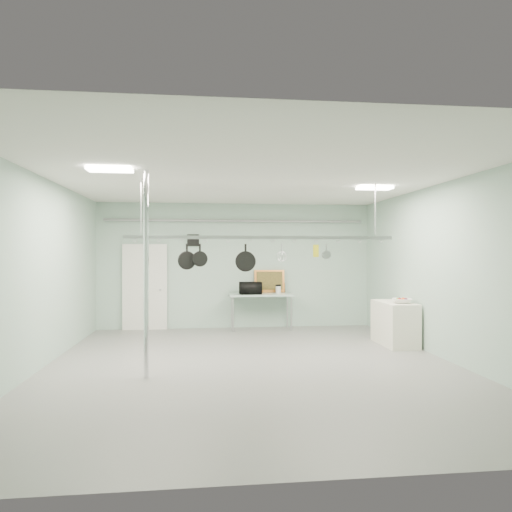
{
  "coord_description": "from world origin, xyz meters",
  "views": [
    {
      "loc": [
        -0.8,
        -7.74,
        1.92
      ],
      "look_at": [
        0.18,
        1.0,
        1.87
      ],
      "focal_mm": 32.0,
      "sensor_mm": 36.0,
      "label": 1
    }
  ],
  "objects": [
    {
      "name": "light_panel_right",
      "position": [
        2.4,
        0.6,
        3.16
      ],
      "size": [
        0.65,
        0.3,
        0.05
      ],
      "primitive_type": "cube",
      "color": "white",
      "rests_on": "ceiling"
    },
    {
      "name": "door",
      "position": [
        -2.3,
        3.94,
        1.05
      ],
      "size": [
        1.1,
        0.1,
        2.2
      ],
      "primitive_type": "cube",
      "color": "silver",
      "rests_on": "floor"
    },
    {
      "name": "fruit_bowl",
      "position": [
        3.19,
        1.14,
        0.95
      ],
      "size": [
        0.5,
        0.5,
        0.1
      ],
      "primitive_type": "imported",
      "rotation": [
        0.0,
        0.0,
        -0.32
      ],
      "color": "silver",
      "rests_on": "side_cabinet"
    },
    {
      "name": "wall_vent",
      "position": [
        -1.1,
        3.97,
        2.25
      ],
      "size": [
        0.3,
        0.04,
        0.3
      ],
      "primitive_type": "cube",
      "color": "black",
      "rests_on": "back_wall"
    },
    {
      "name": "painting_large",
      "position": [
        0.85,
        3.9,
        1.2
      ],
      "size": [
        0.78,
        0.16,
        0.58
      ],
      "primitive_type": "cube",
      "rotation": [
        -0.14,
        0.0,
        -0.04
      ],
      "color": "#C07333",
      "rests_on": "prep_table"
    },
    {
      "name": "prep_table",
      "position": [
        0.6,
        3.6,
        0.83
      ],
      "size": [
        1.6,
        0.7,
        0.91
      ],
      "color": "#9EBAAE",
      "rests_on": "floor"
    },
    {
      "name": "skillet_right",
      "position": [
        -0.09,
        0.3,
        1.84
      ],
      "size": [
        0.36,
        0.11,
        0.49
      ],
      "primitive_type": null,
      "rotation": [
        0.0,
        0.0,
        -0.14
      ],
      "color": "black",
      "rests_on": "pot_rack"
    },
    {
      "name": "skillet_mid",
      "position": [
        -0.89,
        0.3,
        1.89
      ],
      "size": [
        0.27,
        0.11,
        0.38
      ],
      "primitive_type": null,
      "rotation": [
        0.0,
        0.0,
        0.18
      ],
      "color": "black",
      "rests_on": "pot_rack"
    },
    {
      "name": "floor",
      "position": [
        0.0,
        0.0,
        0.0
      ],
      "size": [
        8.0,
        8.0,
        0.0
      ],
      "primitive_type": "plane",
      "color": "gray",
      "rests_on": "ground"
    },
    {
      "name": "conduit_pipe",
      "position": [
        0.0,
        3.9,
        2.75
      ],
      "size": [
        6.6,
        0.07,
        0.07
      ],
      "primitive_type": "cylinder",
      "rotation": [
        0.0,
        1.57,
        0.0
      ],
      "color": "gray",
      "rests_on": "back_wall"
    },
    {
      "name": "painting_small",
      "position": [
        1.11,
        3.9,
        1.03
      ],
      "size": [
        0.3,
        0.09,
        0.25
      ],
      "primitive_type": "cube",
      "rotation": [
        -0.17,
        0.0,
        0.02
      ],
      "color": "black",
      "rests_on": "prep_table"
    },
    {
      "name": "microwave",
      "position": [
        0.32,
        3.48,
        1.06
      ],
      "size": [
        0.55,
        0.38,
        0.3
      ],
      "primitive_type": "imported",
      "rotation": [
        0.0,
        0.0,
        3.16
      ],
      "color": "black",
      "rests_on": "prep_table"
    },
    {
      "name": "side_cabinet",
      "position": [
        3.15,
        1.4,
        0.45
      ],
      "size": [
        0.6,
        1.2,
        0.9
      ],
      "primitive_type": "cube",
      "color": "white",
      "rests_on": "floor"
    },
    {
      "name": "saucepan",
      "position": [
        1.38,
        0.3,
        1.95
      ],
      "size": [
        0.16,
        0.11,
        0.27
      ],
      "primitive_type": null,
      "rotation": [
        0.0,
        0.0,
        0.2
      ],
      "color": "#B4B5B9",
      "rests_on": "pot_rack"
    },
    {
      "name": "fruit_cluster",
      "position": [
        3.19,
        1.14,
        0.99
      ],
      "size": [
        0.24,
        0.24,
        0.09
      ],
      "primitive_type": null,
      "color": "maroon",
      "rests_on": "fruit_bowl"
    },
    {
      "name": "chrome_pole",
      "position": [
        -1.7,
        -0.6,
        1.6
      ],
      "size": [
        0.08,
        0.08,
        3.2
      ],
      "primitive_type": "cylinder",
      "color": "silver",
      "rests_on": "floor"
    },
    {
      "name": "coffee_canister",
      "position": [
        1.04,
        3.62,
        1.0
      ],
      "size": [
        0.15,
        0.15,
        0.18
      ],
      "primitive_type": "cylinder",
      "rotation": [
        0.0,
        0.0,
        -0.22
      ],
      "color": "silver",
      "rests_on": "prep_table"
    },
    {
      "name": "whisk",
      "position": [
        0.56,
        0.3,
        1.93
      ],
      "size": [
        0.2,
        0.2,
        0.32
      ],
      "primitive_type": null,
      "rotation": [
        0.0,
        0.0,
        0.15
      ],
      "color": "#B2B3B7",
      "rests_on": "pot_rack"
    },
    {
      "name": "pot_rack",
      "position": [
        0.2,
        0.3,
        2.23
      ],
      "size": [
        4.8,
        0.06,
        1.0
      ],
      "color": "#B7B7BC",
      "rests_on": "ceiling"
    },
    {
      "name": "skillet_left",
      "position": [
        -1.12,
        0.3,
        1.86
      ],
      "size": [
        0.32,
        0.16,
        0.44
      ],
      "primitive_type": null,
      "rotation": [
        0.0,
        0.0,
        0.33
      ],
      "color": "black",
      "rests_on": "pot_rack"
    },
    {
      "name": "light_panel_left",
      "position": [
        -2.2,
        -0.8,
        3.16
      ],
      "size": [
        0.65,
        0.3,
        0.05
      ],
      "primitive_type": "cube",
      "color": "white",
      "rests_on": "ceiling"
    },
    {
      "name": "back_wall",
      "position": [
        0.0,
        3.99,
        1.6
      ],
      "size": [
        7.0,
        0.02,
        3.2
      ],
      "primitive_type": "cube",
      "color": "#9DBDAE",
      "rests_on": "floor"
    },
    {
      "name": "ceiling",
      "position": [
        0.0,
        0.0,
        3.19
      ],
      "size": [
        7.0,
        8.0,
        0.02
      ],
      "primitive_type": "cube",
      "color": "silver",
      "rests_on": "back_wall"
    },
    {
      "name": "grater",
      "position": [
        1.19,
        0.3,
        1.96
      ],
      "size": [
        0.1,
        0.05,
        0.24
      ],
      "primitive_type": null,
      "rotation": [
        0.0,
        0.0,
        -0.31
      ],
      "color": "yellow",
      "rests_on": "pot_rack"
    },
    {
      "name": "right_wall",
      "position": [
        3.49,
        0.0,
        1.6
      ],
      "size": [
        0.02,
        8.0,
        3.2
      ],
      "primitive_type": "cube",
      "color": "#9DBDAE",
      "rests_on": "floor"
    }
  ]
}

